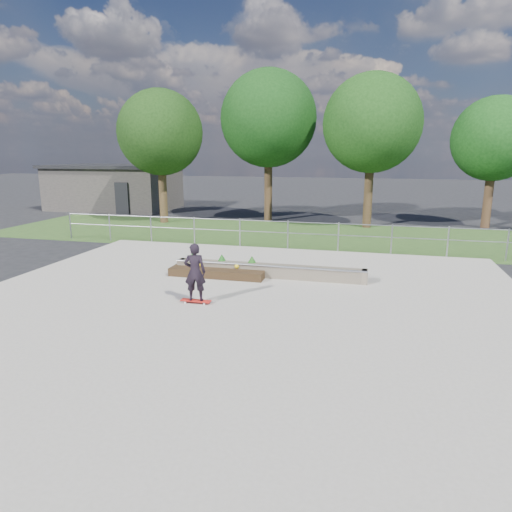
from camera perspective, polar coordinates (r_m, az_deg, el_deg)
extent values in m
plane|color=black|center=(11.41, -2.84, -6.98)|extent=(120.00, 120.00, 0.00)
cube|color=#29451B|center=(21.83, 5.61, 2.66)|extent=(30.00, 8.00, 0.02)
cube|color=gray|center=(11.40, -2.84, -6.84)|extent=(15.00, 15.00, 0.06)
cylinder|color=gray|center=(22.34, -22.18, 3.53)|extent=(0.06, 0.06, 1.20)
cylinder|color=#93959B|center=(21.23, -17.81, 3.42)|extent=(0.06, 0.06, 1.20)
cylinder|color=gray|center=(20.24, -12.99, 3.28)|extent=(0.06, 0.06, 1.20)
cylinder|color=gray|center=(19.42, -7.71, 3.09)|extent=(0.06, 0.06, 1.20)
cylinder|color=#9A9DA3|center=(18.77, -2.03, 2.86)|extent=(0.06, 0.06, 1.20)
cylinder|color=gray|center=(18.33, 3.99, 2.59)|extent=(0.06, 0.06, 1.20)
cylinder|color=#919499|center=(18.09, 10.24, 2.27)|extent=(0.06, 0.06, 1.20)
cylinder|color=gray|center=(18.07, 16.58, 1.93)|extent=(0.06, 0.06, 1.20)
cylinder|color=#96999F|center=(18.27, 22.85, 1.56)|extent=(0.06, 0.06, 1.20)
cylinder|color=gray|center=(18.69, 28.91, 1.19)|extent=(0.06, 0.06, 1.20)
cylinder|color=gray|center=(18.24, 4.02, 4.29)|extent=(20.00, 0.04, 0.04)
cylinder|color=gray|center=(18.31, 4.00, 2.90)|extent=(20.00, 0.04, 0.04)
cube|color=#322E2C|center=(33.15, -17.24, 8.08)|extent=(8.00, 5.00, 2.80)
cube|color=black|center=(33.07, -17.42, 10.66)|extent=(8.40, 5.40, 0.20)
cube|color=black|center=(29.98, -16.42, 6.90)|extent=(0.90, 0.10, 2.00)
cylinder|color=#382616|center=(25.90, -11.53, 7.32)|extent=(0.44, 0.44, 2.93)
sphere|color=black|center=(25.81, -11.88, 14.88)|extent=(4.55, 4.55, 4.55)
cylinder|color=#302013|center=(25.97, 1.53, 8.09)|extent=(0.44, 0.44, 3.38)
sphere|color=black|center=(25.93, 1.59, 16.79)|extent=(5.25, 5.25, 5.25)
cylinder|color=#302113|center=(24.36, 13.83, 7.14)|extent=(0.44, 0.44, 3.15)
sphere|color=black|center=(24.29, 14.31, 15.79)|extent=(4.90, 4.90, 4.90)
cylinder|color=#362215|center=(26.52, 26.97, 6.07)|extent=(0.44, 0.44, 2.70)
sphere|color=black|center=(26.41, 27.68, 12.85)|extent=(4.20, 4.20, 4.20)
cube|color=brown|center=(14.21, 1.61, -1.84)|extent=(6.00, 0.40, 0.40)
cylinder|color=#9C9EA4|center=(13.97, 1.44, -1.25)|extent=(6.00, 0.06, 0.06)
cube|color=brown|center=(15.08, -9.21, -1.13)|extent=(0.15, 0.42, 0.40)
cube|color=brown|center=(13.89, 13.38, -2.54)|extent=(0.15, 0.42, 0.40)
cube|color=black|center=(14.53, -4.58, -1.85)|extent=(3.00, 1.20, 0.25)
sphere|color=gold|center=(14.99, -8.82, -0.69)|extent=(0.14, 0.14, 0.14)
sphere|color=gold|center=(14.59, -6.95, -1.01)|extent=(0.14, 0.14, 0.14)
sphere|color=yellow|center=(14.57, -4.47, -0.97)|extent=(0.14, 0.14, 0.14)
sphere|color=yellow|center=(14.21, -2.43, -1.31)|extent=(0.14, 0.14, 0.14)
sphere|color=yellow|center=(14.24, 0.11, -1.26)|extent=(0.14, 0.14, 0.14)
cone|color=#134112|center=(15.03, -7.91, -0.24)|extent=(0.44, 0.44, 0.36)
cone|color=#124213|center=(14.69, -4.29, -0.46)|extent=(0.44, 0.44, 0.36)
cone|color=#174513|center=(14.41, -0.51, -0.68)|extent=(0.44, 0.44, 0.36)
cylinder|color=white|center=(11.94, -8.85, -5.78)|extent=(0.05, 0.03, 0.05)
cylinder|color=white|center=(12.09, -8.52, -5.51)|extent=(0.05, 0.03, 0.05)
cylinder|color=silver|center=(11.75, -6.50, -6.01)|extent=(0.05, 0.03, 0.05)
cylinder|color=white|center=(11.91, -6.20, -5.74)|extent=(0.05, 0.03, 0.05)
cylinder|color=#ABAAB0|center=(12.01, -8.69, -5.53)|extent=(0.02, 0.18, 0.02)
cylinder|color=gray|center=(11.82, -6.35, -5.75)|extent=(0.02, 0.18, 0.02)
cube|color=red|center=(11.91, -7.53, -5.55)|extent=(0.80, 0.21, 0.02)
imported|color=black|center=(11.69, -7.64, -2.01)|extent=(0.62, 0.48, 1.50)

